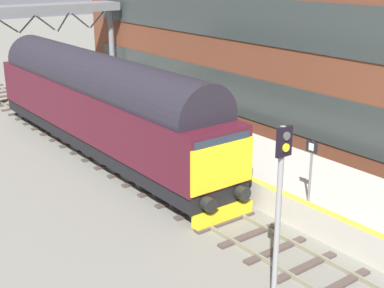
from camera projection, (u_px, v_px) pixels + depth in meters
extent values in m
plane|color=slate|center=(158.00, 185.00, 21.61)|extent=(140.00, 140.00, 0.00)
cube|color=gray|center=(142.00, 187.00, 21.17)|extent=(0.07, 60.00, 0.15)
cube|color=gray|center=(172.00, 179.00, 21.99)|extent=(0.07, 60.00, 0.15)
cube|color=#4B3F39|center=(339.00, 285.00, 14.78)|extent=(2.50, 0.26, 0.09)
cube|color=#4B3F39|center=(305.00, 267.00, 15.69)|extent=(2.50, 0.26, 0.09)
cube|color=#4B3F39|center=(276.00, 250.00, 16.60)|extent=(2.50, 0.26, 0.09)
cube|color=#4B3F39|center=(249.00, 235.00, 17.51)|extent=(2.50, 0.26, 0.09)
cube|color=#4B3F39|center=(225.00, 222.00, 18.42)|extent=(2.50, 0.26, 0.09)
cube|color=#4B3F39|center=(204.00, 210.00, 19.32)|extent=(2.50, 0.26, 0.09)
cube|color=#4B3F39|center=(184.00, 199.00, 20.23)|extent=(2.50, 0.26, 0.09)
cube|color=#4B3F39|center=(166.00, 188.00, 21.14)|extent=(2.50, 0.26, 0.09)
cube|color=#4B3F39|center=(149.00, 179.00, 22.05)|extent=(2.50, 0.26, 0.09)
cube|color=#4B3F39|center=(134.00, 171.00, 22.96)|extent=(2.50, 0.26, 0.09)
cube|color=#4B3F39|center=(120.00, 163.00, 23.86)|extent=(2.50, 0.26, 0.09)
cube|color=#4B3F39|center=(107.00, 155.00, 24.77)|extent=(2.50, 0.26, 0.09)
cube|color=#4B3F39|center=(95.00, 148.00, 25.68)|extent=(2.50, 0.26, 0.09)
cube|color=#4B3F39|center=(84.00, 142.00, 26.59)|extent=(2.50, 0.26, 0.09)
cube|color=#4B3F39|center=(73.00, 136.00, 27.50)|extent=(2.50, 0.26, 0.09)
cube|color=#4B3F39|center=(63.00, 131.00, 28.40)|extent=(2.50, 0.26, 0.09)
cube|color=#4B3F39|center=(54.00, 125.00, 29.31)|extent=(2.50, 0.26, 0.09)
cube|color=#4B3F39|center=(45.00, 121.00, 30.22)|extent=(2.50, 0.26, 0.09)
cube|color=#4B3F39|center=(37.00, 116.00, 31.13)|extent=(2.50, 0.26, 0.09)
cube|color=#4B3F39|center=(29.00, 112.00, 32.04)|extent=(2.50, 0.26, 0.09)
cube|color=#4B3F39|center=(22.00, 108.00, 32.94)|extent=(2.50, 0.26, 0.09)
cube|color=#4B3F39|center=(15.00, 104.00, 33.85)|extent=(2.50, 0.26, 0.09)
cube|color=#4B3F39|center=(9.00, 100.00, 34.76)|extent=(2.50, 0.26, 0.09)
cube|color=#4B3F39|center=(2.00, 96.00, 35.67)|extent=(2.50, 0.26, 0.09)
cube|color=#BBB5A9|center=(226.00, 155.00, 23.50)|extent=(4.00, 44.00, 1.00)
cube|color=yellow|center=(192.00, 152.00, 22.28)|extent=(0.30, 44.00, 0.01)
cube|color=#303836|center=(290.00, 110.00, 24.60)|extent=(0.06, 35.25, 2.12)
cube|color=#303836|center=(295.00, 25.00, 23.39)|extent=(0.06, 35.25, 2.12)
cube|color=black|center=(101.00, 137.00, 24.91)|extent=(2.56, 17.34, 0.60)
cube|color=#4A1421|center=(99.00, 108.00, 24.48)|extent=(2.70, 17.34, 2.10)
cylinder|color=#232029|center=(98.00, 82.00, 24.09)|extent=(2.56, 15.96, 2.57)
cube|color=yellow|center=(223.00, 166.00, 17.94)|extent=(2.65, 0.08, 1.58)
cube|color=#232D3D|center=(223.00, 145.00, 17.72)|extent=(2.38, 0.04, 0.64)
cube|color=#232D3D|center=(125.00, 98.00, 25.17)|extent=(0.04, 12.14, 0.44)
cylinder|color=black|center=(209.00, 204.00, 17.70)|extent=(0.48, 0.35, 0.48)
cylinder|color=black|center=(243.00, 193.00, 18.56)|extent=(0.48, 0.35, 0.48)
cube|color=yellow|center=(223.00, 214.00, 18.45)|extent=(2.43, 0.36, 0.47)
cylinder|color=black|center=(195.00, 193.00, 19.58)|extent=(1.64, 1.04, 1.04)
cylinder|color=black|center=(177.00, 183.00, 20.42)|extent=(1.64, 1.04, 1.04)
cylinder|color=black|center=(161.00, 175.00, 21.25)|extent=(1.64, 1.04, 1.04)
cylinder|color=black|center=(57.00, 119.00, 28.77)|extent=(1.64, 1.04, 1.04)
cylinder|color=black|center=(49.00, 115.00, 29.60)|extent=(1.64, 1.04, 1.04)
cylinder|color=black|center=(41.00, 111.00, 30.44)|extent=(1.64, 1.04, 1.04)
cylinder|color=gray|center=(278.00, 223.00, 13.05)|extent=(0.14, 0.14, 4.92)
cube|color=black|center=(284.00, 142.00, 12.33)|extent=(0.44, 0.10, 0.71)
cylinder|color=#50504E|center=(286.00, 136.00, 12.24)|extent=(0.20, 0.06, 0.20)
cylinder|color=yellow|center=(286.00, 148.00, 12.33)|extent=(0.20, 0.06, 0.20)
cylinder|color=slate|center=(311.00, 172.00, 17.41)|extent=(0.08, 0.08, 2.07)
cube|color=black|center=(312.00, 147.00, 17.12)|extent=(0.05, 0.44, 0.36)
cube|color=white|center=(311.00, 147.00, 17.10)|extent=(0.01, 0.20, 0.24)
cylinder|color=slate|center=(112.00, 52.00, 35.93)|extent=(0.36, 0.36, 5.58)
cube|color=slate|center=(44.00, 9.00, 32.42)|extent=(9.30, 2.00, 0.50)
cylinder|color=slate|center=(8.00, 26.00, 31.37)|extent=(1.19, 0.10, 0.90)
cylinder|color=slate|center=(27.00, 24.00, 32.03)|extent=(1.10, 0.10, 1.02)
cylinder|color=slate|center=(46.00, 23.00, 32.69)|extent=(1.15, 0.10, 0.95)
cylinder|color=slate|center=(63.00, 22.00, 33.35)|extent=(0.93, 0.10, 1.17)
cylinder|color=slate|center=(81.00, 21.00, 34.01)|extent=(1.14, 0.10, 0.97)
cylinder|color=slate|center=(97.00, 20.00, 34.67)|extent=(1.08, 0.10, 1.04)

